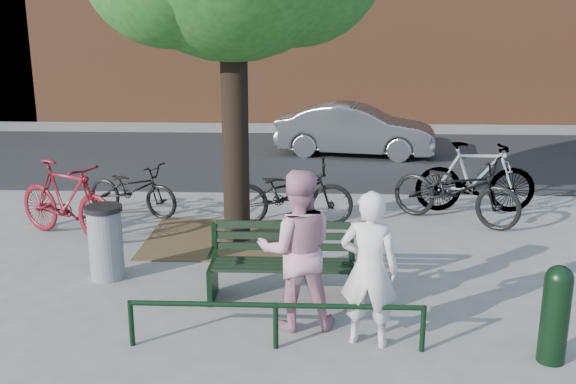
{
  "coord_description": "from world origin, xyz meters",
  "views": [
    {
      "loc": [
        0.37,
        -7.19,
        3.27
      ],
      "look_at": [
        0.04,
        1.0,
        1.09
      ],
      "focal_mm": 40.0,
      "sensor_mm": 36.0,
      "label": 1
    }
  ],
  "objects_px": {
    "bollard": "(556,311)",
    "bicycle_c": "(289,193)",
    "litter_bin": "(106,242)",
    "park_bench": "(282,260)",
    "parked_car": "(356,130)",
    "person_left": "(369,269)",
    "person_right": "(297,250)"
  },
  "relations": [
    {
      "from": "parked_car",
      "to": "park_bench",
      "type": "bearing_deg",
      "value": -178.75
    },
    {
      "from": "person_left",
      "to": "bollard",
      "type": "bearing_deg",
      "value": -175.21
    },
    {
      "from": "person_left",
      "to": "parked_car",
      "type": "height_order",
      "value": "person_left"
    },
    {
      "from": "bollard",
      "to": "parked_car",
      "type": "height_order",
      "value": "parked_car"
    },
    {
      "from": "person_right",
      "to": "bicycle_c",
      "type": "distance_m",
      "value": 3.63
    },
    {
      "from": "person_left",
      "to": "person_right",
      "type": "height_order",
      "value": "person_right"
    },
    {
      "from": "person_left",
      "to": "bicycle_c",
      "type": "xyz_separation_m",
      "value": [
        -0.98,
        4.0,
        -0.28
      ]
    },
    {
      "from": "person_left",
      "to": "bicycle_c",
      "type": "relative_size",
      "value": 0.79
    },
    {
      "from": "litter_bin",
      "to": "person_left",
      "type": "bearing_deg",
      "value": -26.73
    },
    {
      "from": "park_bench",
      "to": "parked_car",
      "type": "height_order",
      "value": "parked_car"
    },
    {
      "from": "person_left",
      "to": "litter_bin",
      "type": "bearing_deg",
      "value": -12.58
    },
    {
      "from": "litter_bin",
      "to": "bollard",
      "type": "bearing_deg",
      "value": -20.98
    },
    {
      "from": "person_right",
      "to": "bicycle_c",
      "type": "xyz_separation_m",
      "value": [
        -0.23,
        3.61,
        -0.33
      ]
    },
    {
      "from": "park_bench",
      "to": "litter_bin",
      "type": "xyz_separation_m",
      "value": [
        -2.33,
        0.52,
        0.02
      ]
    },
    {
      "from": "bollard",
      "to": "bicycle_c",
      "type": "bearing_deg",
      "value": 122.89
    },
    {
      "from": "litter_bin",
      "to": "parked_car",
      "type": "distance_m",
      "value": 9.0
    },
    {
      "from": "bollard",
      "to": "bicycle_c",
      "type": "xyz_separation_m",
      "value": [
        -2.78,
        4.29,
        0.01
      ]
    },
    {
      "from": "litter_bin",
      "to": "park_bench",
      "type": "bearing_deg",
      "value": -12.62
    },
    {
      "from": "person_left",
      "to": "litter_bin",
      "type": "height_order",
      "value": "person_left"
    },
    {
      "from": "park_bench",
      "to": "bicycle_c",
      "type": "xyz_separation_m",
      "value": [
        -0.03,
        2.87,
        0.08
      ]
    },
    {
      "from": "person_left",
      "to": "park_bench",
      "type": "bearing_deg",
      "value": -35.77
    },
    {
      "from": "parked_car",
      "to": "bollard",
      "type": "bearing_deg",
      "value": -162.02
    },
    {
      "from": "person_left",
      "to": "litter_bin",
      "type": "xyz_separation_m",
      "value": [
        -3.28,
        1.65,
        -0.33
      ]
    },
    {
      "from": "person_right",
      "to": "bicycle_c",
      "type": "height_order",
      "value": "person_right"
    },
    {
      "from": "park_bench",
      "to": "bollard",
      "type": "xyz_separation_m",
      "value": [
        2.75,
        -1.42,
        0.06
      ]
    },
    {
      "from": "person_left",
      "to": "parked_car",
      "type": "bearing_deg",
      "value": -78.55
    },
    {
      "from": "park_bench",
      "to": "litter_bin",
      "type": "height_order",
      "value": "litter_bin"
    },
    {
      "from": "litter_bin",
      "to": "parked_car",
      "type": "xyz_separation_m",
      "value": [
        3.74,
        8.18,
        0.15
      ]
    },
    {
      "from": "bollard",
      "to": "parked_car",
      "type": "relative_size",
      "value": 0.26
    },
    {
      "from": "bollard",
      "to": "parked_car",
      "type": "xyz_separation_m",
      "value": [
        -1.33,
        10.13,
        0.11
      ]
    },
    {
      "from": "bicycle_c",
      "to": "person_left",
      "type": "bearing_deg",
      "value": -167.45
    },
    {
      "from": "person_right",
      "to": "park_bench",
      "type": "bearing_deg",
      "value": -81.33
    }
  ]
}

